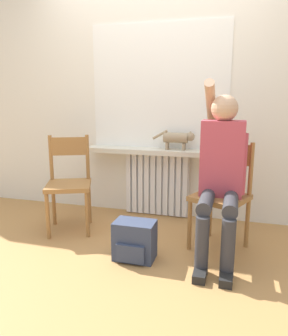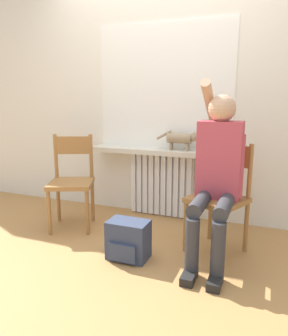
{
  "view_description": "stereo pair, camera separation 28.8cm",
  "coord_description": "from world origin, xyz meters",
  "px_view_note": "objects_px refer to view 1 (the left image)",
  "views": [
    {
      "loc": [
        0.8,
        -2.16,
        1.26
      ],
      "look_at": [
        0.0,
        0.65,
        0.62
      ],
      "focal_mm": 35.0,
      "sensor_mm": 36.0,
      "label": 1
    },
    {
      "loc": [
        1.08,
        -2.07,
        1.26
      ],
      "look_at": [
        0.0,
        0.65,
        0.62
      ],
      "focal_mm": 35.0,
      "sensor_mm": 36.0,
      "label": 2
    }
  ],
  "objects_px": {
    "chair_right": "(222,194)",
    "backpack": "(135,241)",
    "person": "(221,168)",
    "cat": "(178,138)",
    "chair_left": "(69,182)"
  },
  "relations": [
    {
      "from": "chair_left",
      "to": "chair_right",
      "type": "relative_size",
      "value": 1.0
    },
    {
      "from": "person",
      "to": "cat",
      "type": "relative_size",
      "value": 3.23
    },
    {
      "from": "chair_left",
      "to": "backpack",
      "type": "xyz_separation_m",
      "value": [
        0.78,
        -0.41,
        -0.32
      ]
    },
    {
      "from": "cat",
      "to": "backpack",
      "type": "bearing_deg",
      "value": -99.41
    },
    {
      "from": "cat",
      "to": "backpack",
      "type": "xyz_separation_m",
      "value": [
        -0.16,
        -0.96,
        -0.71
      ]
    },
    {
      "from": "chair_right",
      "to": "backpack",
      "type": "xyz_separation_m",
      "value": [
        -0.64,
        -0.41,
        -0.32
      ]
    },
    {
      "from": "cat",
      "to": "backpack",
      "type": "height_order",
      "value": "cat"
    },
    {
      "from": "chair_right",
      "to": "backpack",
      "type": "height_order",
      "value": "chair_right"
    },
    {
      "from": "chair_right",
      "to": "backpack",
      "type": "distance_m",
      "value": 0.82
    },
    {
      "from": "chair_left",
      "to": "cat",
      "type": "bearing_deg",
      "value": 7.84
    },
    {
      "from": "chair_right",
      "to": "backpack",
      "type": "relative_size",
      "value": 2.82
    },
    {
      "from": "person",
      "to": "cat",
      "type": "bearing_deg",
      "value": 124.92
    },
    {
      "from": "chair_left",
      "to": "backpack",
      "type": "relative_size",
      "value": 2.82
    },
    {
      "from": "person",
      "to": "backpack",
      "type": "height_order",
      "value": "person"
    },
    {
      "from": "chair_right",
      "to": "cat",
      "type": "xyz_separation_m",
      "value": [
        -0.48,
        0.55,
        0.39
      ]
    }
  ]
}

